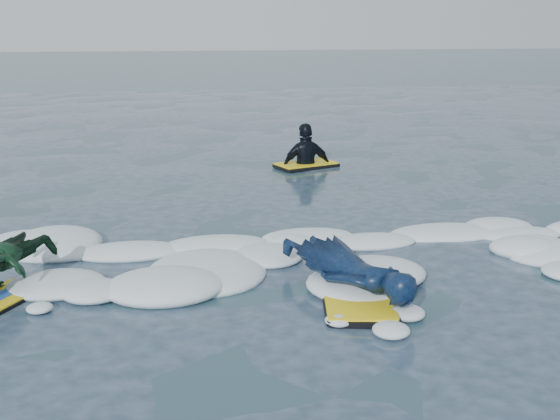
% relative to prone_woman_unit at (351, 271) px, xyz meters
% --- Properties ---
extents(ground, '(120.00, 120.00, 0.00)m').
position_rel_prone_woman_unit_xyz_m(ground, '(-0.62, 0.15, -0.24)').
color(ground, '#1B3441').
rests_on(ground, ground).
extents(foam_band, '(12.00, 3.10, 0.30)m').
position_rel_prone_woman_unit_xyz_m(foam_band, '(-0.62, 1.19, -0.24)').
color(foam_band, white).
rests_on(foam_band, ground).
extents(prone_woman_unit, '(1.25, 1.87, 0.46)m').
position_rel_prone_woman_unit_xyz_m(prone_woman_unit, '(0.00, 0.00, 0.00)').
color(prone_woman_unit, black).
rests_on(prone_woman_unit, ground).
extents(prone_child_unit, '(1.16, 1.44, 0.51)m').
position_rel_prone_woman_unit_xyz_m(prone_child_unit, '(-3.29, 0.53, 0.02)').
color(prone_child_unit, black).
rests_on(prone_child_unit, ground).
extents(waiting_rider_unit, '(1.24, 0.95, 1.65)m').
position_rel_prone_woman_unit_xyz_m(waiting_rider_unit, '(0.83, 6.06, -0.26)').
color(waiting_rider_unit, black).
rests_on(waiting_rider_unit, ground).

